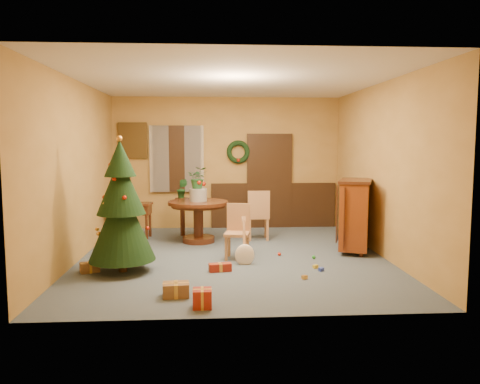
{
  "coord_description": "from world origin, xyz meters",
  "views": [
    {
      "loc": [
        -0.36,
        -7.66,
        1.9
      ],
      "look_at": [
        0.15,
        0.4,
        1.05
      ],
      "focal_mm": 35.0,
      "sensor_mm": 36.0,
      "label": 1
    }
  ],
  "objects": [
    {
      "name": "toy_b",
      "position": [
        1.32,
        -0.23,
        0.03
      ],
      "size": [
        0.06,
        0.06,
        0.06
      ],
      "primitive_type": "sphere",
      "color": "green",
      "rests_on": "floor"
    },
    {
      "name": "toy_a",
      "position": [
        1.27,
        -0.96,
        0.03
      ],
      "size": [
        0.09,
        0.09,
        0.05
      ],
      "primitive_type": "cube",
      "rotation": [
        0.0,
        0.0,
        0.7
      ],
      "color": "#283CAD",
      "rests_on": "floor"
    },
    {
      "name": "gift_c",
      "position": [
        -2.15,
        -0.8,
        0.07
      ],
      "size": [
        0.32,
        0.27,
        0.15
      ],
      "color": "brown",
      "rests_on": "floor"
    },
    {
      "name": "sideboard",
      "position": [
        2.15,
        0.26,
        0.68
      ],
      "size": [
        0.84,
        1.11,
        1.27
      ],
      "color": "#631F0B",
      "rests_on": "floor"
    },
    {
      "name": "stand_plant",
      "position": [
        -0.94,
        1.87,
        0.97
      ],
      "size": [
        0.25,
        0.21,
        0.4
      ],
      "primitive_type": "imported",
      "rotation": [
        0.0,
        0.0,
        -0.18
      ],
      "color": "#19471E",
      "rests_on": "plant_stand"
    },
    {
      "name": "centerpiece_plant",
      "position": [
        -0.6,
        1.21,
        1.24
      ],
      "size": [
        0.37,
        0.32,
        0.41
      ],
      "primitive_type": "imported",
      "color": "#1E4C23",
      "rests_on": "urn"
    },
    {
      "name": "dining_table",
      "position": [
        -0.6,
        1.21,
        0.55
      ],
      "size": [
        1.15,
        1.15,
        0.79
      ],
      "color": "black",
      "rests_on": "floor"
    },
    {
      "name": "guitar",
      "position": [
        0.16,
        -0.49,
        0.36
      ],
      "size": [
        0.42,
        0.53,
        0.7
      ],
      "primitive_type": null,
      "rotation": [
        -0.49,
        0.0,
        0.27
      ],
      "color": "#F5E4CC",
      "rests_on": "floor"
    },
    {
      "name": "chair_near",
      "position": [
        0.08,
        -0.07,
        0.48
      ],
      "size": [
        0.46,
        0.46,
        0.9
      ],
      "color": "olive",
      "rests_on": "floor"
    },
    {
      "name": "christmas_tree",
      "position": [
        -1.67,
        -0.8,
        0.95
      ],
      "size": [
        0.97,
        0.97,
        2.01
      ],
      "color": "#382111",
      "rests_on": "floor"
    },
    {
      "name": "room_envelope",
      "position": [
        0.21,
        2.7,
        1.12
      ],
      "size": [
        5.5,
        5.5,
        5.5
      ],
      "color": "#323D49",
      "rests_on": "ground"
    },
    {
      "name": "gift_d",
      "position": [
        -0.23,
        -0.88,
        0.06
      ],
      "size": [
        0.35,
        0.19,
        0.12
      ],
      "color": "maroon",
      "rests_on": "floor"
    },
    {
      "name": "toy_d",
      "position": [
        0.79,
        0.02,
        0.03
      ],
      "size": [
        0.06,
        0.06,
        0.06
      ],
      "primitive_type": "sphere",
      "color": "red",
      "rests_on": "floor"
    },
    {
      "name": "plant_stand",
      "position": [
        -0.94,
        1.87,
        0.48
      ],
      "size": [
        0.3,
        0.3,
        0.78
      ],
      "color": "black",
      "rests_on": "floor"
    },
    {
      "name": "toy_c",
      "position": [
        1.22,
        -0.8,
        0.03
      ],
      "size": [
        0.09,
        0.09,
        0.05
      ],
      "primitive_type": "cube",
      "rotation": [
        0.0,
        0.0,
        0.61
      ],
      "color": "gold",
      "rests_on": "floor"
    },
    {
      "name": "toy_e",
      "position": [
        0.94,
        -1.35,
        0.03
      ],
      "size": [
        0.09,
        0.08,
        0.05
      ],
      "primitive_type": "cube",
      "rotation": [
        0.0,
        0.0,
        0.52
      ],
      "color": "gold",
      "rests_on": "floor"
    },
    {
      "name": "urn",
      "position": [
        -0.6,
        1.21,
        0.91
      ],
      "size": [
        0.33,
        0.33,
        0.24
      ],
      "primitive_type": "cylinder",
      "color": "slate",
      "rests_on": "dining_table"
    },
    {
      "name": "gift_a",
      "position": [
        -0.8,
        -1.99,
        0.09
      ],
      "size": [
        0.34,
        0.26,
        0.17
      ],
      "color": "brown",
      "rests_on": "floor"
    },
    {
      "name": "writing_desk",
      "position": [
        -1.95,
        1.71,
        0.53
      ],
      "size": [
        0.83,
        0.48,
        0.71
      ],
      "color": "black",
      "rests_on": "floor"
    },
    {
      "name": "chair_far",
      "position": [
        0.56,
        1.33,
        0.53
      ],
      "size": [
        0.43,
        0.43,
        0.98
      ],
      "color": "olive",
      "rests_on": "floor"
    },
    {
      "name": "gift_b",
      "position": [
        -0.47,
        -2.4,
        0.11
      ],
      "size": [
        0.22,
        0.22,
        0.22
      ],
      "color": "maroon",
      "rests_on": "floor"
    }
  ]
}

